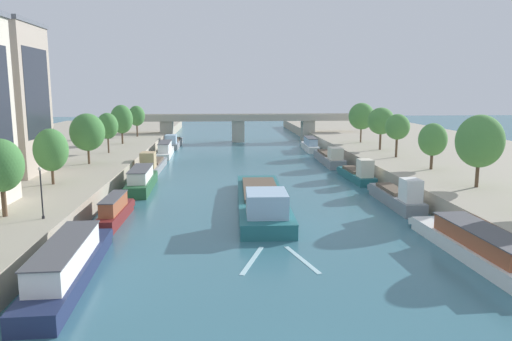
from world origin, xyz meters
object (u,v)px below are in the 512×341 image
(moored_boat_right_far, at_px, (357,174))
(tree_left_end_of_row, at_px, (1,166))
(tree_right_far, at_px, (433,140))
(moored_boat_right_midway, at_px, (397,196))
(moored_boat_left_upstream, at_px, (173,142))
(lamppost_left_bank, at_px, (41,190))
(tree_right_by_lamp, at_px, (361,116))
(moored_boat_left_midway, at_px, (142,180))
(tree_left_distant, at_px, (137,116))
(tree_right_third, at_px, (381,121))
(moored_boat_left_second, at_px, (69,264))
(moored_boat_left_end, at_px, (115,211))
(tree_left_third, at_px, (122,119))
(tree_right_distant, at_px, (397,127))
(tree_left_second, at_px, (51,150))
(bridge_far, at_px, (238,124))
(barge_midriver, at_px, (262,200))
(moored_boat_left_lone, at_px, (152,165))
(tree_right_midway, at_px, (480,141))
(tree_left_midway, at_px, (87,132))
(tree_left_far, at_px, (107,126))
(moored_boat_right_upstream, at_px, (329,158))
(moored_boat_left_downstream, at_px, (165,150))
(moored_boat_right_lone, at_px, (478,245))
(moored_boat_right_end, at_px, (310,145))

(moored_boat_right_far, xyz_separation_m, tree_left_end_of_row, (-35.67, -24.43, 5.36))
(tree_right_far, bearing_deg, moored_boat_right_midway, -128.60)
(moored_boat_left_upstream, xyz_separation_m, lamppost_left_bank, (-3.83, -66.38, 3.57))
(tree_right_by_lamp, bearing_deg, moored_boat_left_midway, -139.92)
(tree_right_far, height_order, tree_right_by_lamp, tree_right_by_lamp)
(tree_left_distant, distance_m, tree_right_third, 50.96)
(tree_left_distant, distance_m, tree_right_by_lamp, 46.34)
(moored_boat_left_second, relative_size, tree_right_third, 2.34)
(moored_boat_left_end, xyz_separation_m, tree_left_third, (-8.19, 46.14, 5.65))
(tree_right_distant, bearing_deg, tree_left_second, -158.29)
(tree_right_distant, xyz_separation_m, bridge_far, (-21.90, 43.57, -2.67))
(moored_boat_left_upstream, relative_size, tree_right_distant, 2.39)
(barge_midriver, bearing_deg, moored_boat_left_lone, 120.32)
(bridge_far, bearing_deg, moored_boat_left_second, -99.55)
(tree_left_second, bearing_deg, moored_boat_left_second, -69.77)
(moored_boat_left_lone, height_order, tree_right_third, tree_right_third)
(moored_boat_right_midway, bearing_deg, tree_right_by_lamp, 79.14)
(tree_left_distant, xyz_separation_m, tree_right_midway, (43.99, -56.83, 0.40))
(moored_boat_left_second, bearing_deg, bridge_far, 80.45)
(tree_right_by_lamp, bearing_deg, lamppost_left_bank, -127.93)
(tree_left_midway, bearing_deg, bridge_far, 64.90)
(moored_boat_left_upstream, bearing_deg, barge_midriver, -75.69)
(tree_left_far, bearing_deg, moored_boat_right_upstream, 0.83)
(moored_boat_left_lone, distance_m, moored_boat_right_midway, 37.57)
(moored_boat_left_end, bearing_deg, tree_left_midway, 110.02)
(tree_left_distant, bearing_deg, moored_boat_left_second, -84.02)
(moored_boat_left_end, bearing_deg, moored_boat_right_midway, 8.27)
(barge_midriver, distance_m, tree_right_distant, 31.17)
(tree_right_distant, relative_size, bridge_far, 0.11)
(moored_boat_left_downstream, xyz_separation_m, tree_right_third, (36.64, -10.68, 5.83))
(moored_boat_right_midway, distance_m, moored_boat_right_upstream, 29.68)
(moored_boat_right_far, bearing_deg, barge_midriver, -133.26)
(tree_left_second, relative_size, tree_right_third, 0.85)
(moored_boat_left_midway, bearing_deg, tree_right_far, -0.91)
(tree_left_third, bearing_deg, moored_boat_right_lone, -57.77)
(tree_right_third, bearing_deg, tree_right_far, -89.86)
(moored_boat_left_midway, height_order, tree_right_third, tree_right_third)
(moored_boat_right_midway, xyz_separation_m, tree_right_distant, (7.42, 20.95, 5.64))
(moored_boat_left_lone, height_order, moored_boat_right_lone, moored_boat_left_lone)
(moored_boat_right_end, bearing_deg, tree_left_second, -129.38)
(tree_right_distant, bearing_deg, moored_boat_left_second, -132.34)
(tree_right_far, bearing_deg, barge_midriver, -154.71)
(moored_boat_left_second, relative_size, lamppost_left_bank, 3.97)
(moored_boat_left_downstream, relative_size, tree_left_far, 2.18)
(moored_boat_right_lone, distance_m, lamppost_left_bank, 33.23)
(lamppost_left_bank, bearing_deg, tree_left_distant, 93.12)
(tree_left_end_of_row, xyz_separation_m, tree_right_third, (43.79, 39.82, 0.64))
(tree_left_midway, bearing_deg, moored_boat_left_lone, 40.17)
(tree_left_distant, distance_m, lamppost_left_bank, 66.43)
(moored_boat_left_lone, bearing_deg, tree_right_third, 9.02)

